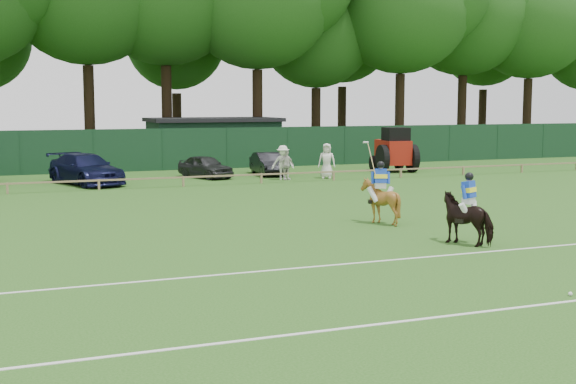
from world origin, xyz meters
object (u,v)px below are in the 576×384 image
horse_dark (468,218)px  horse_chestnut (380,201)px  hatch_grey (205,167)px  estate_black (268,164)px  sedan_navy (86,169)px  polo_ball (570,294)px  spectator_right (327,161)px  tractor (394,151)px  utility_shed (214,141)px  spectator_mid (286,165)px  spectator_left (283,163)px

horse_dark → horse_chestnut: 4.26m
hatch_grey → estate_black: bearing=-16.0°
estate_black → sedan_navy: bearing=-167.0°
horse_dark → hatch_grey: (-1.85, 21.48, -0.13)m
sedan_navy → horse_dark: bearing=-87.9°
horse_chestnut → hatch_grey: (-1.28, 17.26, -0.14)m
estate_black → polo_ball: bearing=-91.1°
spectator_right → sedan_navy: bearing=-159.3°
tractor → utility_shed: bearing=142.9°
polo_ball → tractor: 29.12m
horse_dark → sedan_navy: sedan_navy is taller
spectator_right → polo_ball: 25.43m
spectator_mid → polo_ball: size_ratio=17.34×
horse_chestnut → sedan_navy: (-7.65, 16.31, -0.00)m
horse_chestnut → sedan_navy: bearing=-42.7°
spectator_left → tractor: tractor is taller
estate_black → spectator_right: spectator_right is taller
horse_dark → estate_black: bearing=-123.6°
polo_ball → utility_shed: bearing=86.0°
horse_dark → spectator_left: (1.66, 19.01, 0.16)m
polo_ball → spectator_left: bearing=82.8°
polo_ball → utility_shed: size_ratio=0.01×
estate_black → tractor: 7.65m
spectator_mid → spectator_right: bearing=-9.2°
horse_chestnut → utility_shed: (1.58, 25.54, 0.78)m
sedan_navy → polo_ball: (6.74, -26.40, -0.71)m
hatch_grey → spectator_left: bearing=-56.2°
spectator_left → polo_ball: size_ratio=20.04×
sedan_navy → spectator_left: 10.01m
sedan_navy → spectator_right: size_ratio=2.78×
estate_black → horse_chestnut: bearing=-92.1°
spectator_right → tractor: size_ratio=0.56×
estate_black → spectator_left: 2.83m
horse_chestnut → tractor: size_ratio=0.45×
horse_dark → horse_chestnut: size_ratio=1.16×
horse_chestnut → sedan_navy: same height
horse_dark → tractor: bearing=-142.8°
hatch_grey → polo_ball: 27.36m
hatch_grey → polo_ball: bearing=-110.3°
estate_black → utility_shed: size_ratio=0.45×
horse_dark → spectator_right: 19.36m
estate_black → polo_ball: estate_black is taller
sedan_navy → spectator_left: bearing=-28.5°
hatch_grey → horse_chestnut: bearing=-106.8°
estate_black → spectator_mid: bearing=-85.6°
utility_shed → tractor: 12.11m
horse_dark → polo_ball: horse_dark is taller
hatch_grey → spectator_right: (5.99, -2.57, 0.32)m
polo_ball → spectator_right: bearing=77.2°
estate_black → utility_shed: 8.04m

